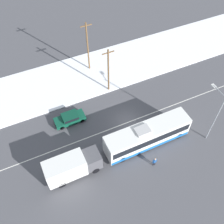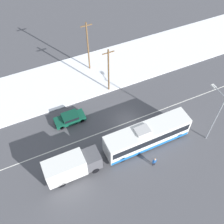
% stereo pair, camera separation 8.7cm
% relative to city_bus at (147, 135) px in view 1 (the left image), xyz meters
% --- Properties ---
extents(ground_plane, '(120.00, 120.00, 0.00)m').
position_rel_city_bus_xyz_m(ground_plane, '(-0.69, 3.95, -1.67)').
color(ground_plane, '#4C4C51').
extents(snow_lot, '(80.00, 10.12, 0.12)m').
position_rel_city_bus_xyz_m(snow_lot, '(-0.69, 15.41, -1.61)').
color(snow_lot, white).
rests_on(snow_lot, ground_plane).
extents(lane_marking_center, '(60.00, 0.12, 0.00)m').
position_rel_city_bus_xyz_m(lane_marking_center, '(-0.69, 3.95, -1.67)').
color(lane_marking_center, silver).
rests_on(lane_marking_center, ground_plane).
extents(city_bus, '(11.26, 2.57, 3.42)m').
position_rel_city_bus_xyz_m(city_bus, '(0.00, 0.00, 0.00)').
color(city_bus, white).
rests_on(city_bus, ground_plane).
extents(box_truck, '(6.60, 2.30, 3.26)m').
position_rel_city_bus_xyz_m(box_truck, '(-10.12, -0.11, 0.11)').
color(box_truck, silver).
rests_on(box_truck, ground_plane).
extents(sedan_car, '(4.22, 1.80, 1.36)m').
position_rel_city_bus_xyz_m(sedan_car, '(-7.82, 7.50, -0.92)').
color(sedan_car, '#0F4733').
rests_on(sedan_car, ground_plane).
extents(pedestrian_at_stop, '(0.58, 0.26, 1.60)m').
position_rel_city_bus_xyz_m(pedestrian_at_stop, '(-0.75, -3.27, -0.69)').
color(pedestrian_at_stop, '#23232D').
rests_on(pedestrian_at_stop, ground_plane).
extents(streetlamp, '(0.36, 2.46, 8.10)m').
position_rel_city_bus_xyz_m(streetlamp, '(7.63, -2.31, 3.37)').
color(streetlamp, '#9EA3A8').
rests_on(streetlamp, ground_plane).
extents(utility_pole_roadside, '(1.80, 0.24, 7.59)m').
position_rel_city_bus_xyz_m(utility_pole_roadside, '(-0.43, 10.86, 2.31)').
color(utility_pole_roadside, brown).
rests_on(utility_pole_roadside, ground_plane).
extents(utility_pole_snowlot, '(1.80, 0.24, 8.59)m').
position_rel_city_bus_xyz_m(utility_pole_snowlot, '(-1.30, 16.60, 2.82)').
color(utility_pole_snowlot, brown).
rests_on(utility_pole_snowlot, ground_plane).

